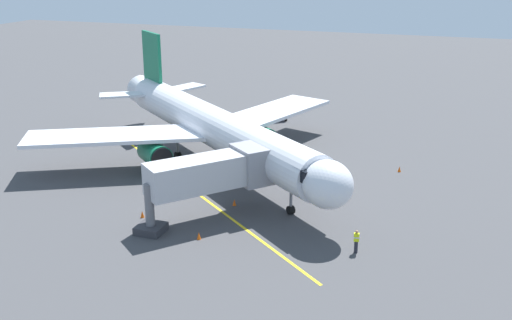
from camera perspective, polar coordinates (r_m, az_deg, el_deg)
The scene contains 11 objects.
ground_plane at distance 61.87m, azimuth -3.64°, elevation -0.16°, with size 220.00×220.00×0.00m, color #424244.
apron_lead_in_line at distance 55.41m, azimuth -6.28°, elevation -2.53°, with size 0.24×40.00×0.01m, color yellow.
airplane at distance 59.57m, azimuth -4.07°, elevation 3.11°, with size 33.70×32.23×11.50m.
jet_bridge at distance 47.74m, azimuth -3.71°, elevation -1.18°, with size 8.93×9.98×5.40m.
ground_crew_marshaller at distance 43.67m, azimuth 9.33°, elevation -7.47°, with size 0.44×0.32×1.71m.
tug_near_nose at distance 53.77m, azimuth 4.97°, elevation -2.36°, with size 2.75×2.49×1.50m.
baggage_cart_portside at distance 77.50m, azimuth 2.07°, elevation 4.26°, with size 2.74×2.89×1.27m.
safety_cone_nose_left at distance 49.67m, azimuth -10.56°, elevation -4.99°, with size 0.32×0.32×0.55m, color #F2590F.
safety_cone_nose_right at distance 51.11m, azimuth -2.03°, elevation -3.97°, with size 0.32×0.32×0.55m, color #F2590F.
safety_cone_wing_port at distance 45.46m, azimuth -5.35°, elevation -7.05°, with size 0.32×0.32×0.55m, color #F2590F.
safety_cone_wing_starboard at distance 60.44m, azimuth 13.23°, elevation -0.83°, with size 0.32×0.32×0.55m, color #F2590F.
Camera 1 is at (-22.91, 53.89, 19.96)m, focal length 42.89 mm.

